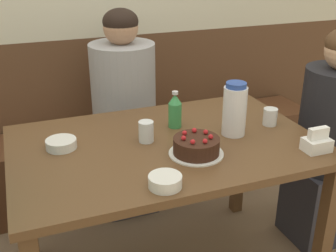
{
  "coord_description": "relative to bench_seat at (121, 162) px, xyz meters",
  "views": [
    {
      "loc": [
        -0.58,
        -1.55,
        1.55
      ],
      "look_at": [
        0.03,
        0.05,
        0.8
      ],
      "focal_mm": 45.0,
      "sensor_mm": 36.0,
      "label": 1
    }
  ],
  "objects": [
    {
      "name": "bench_seat",
      "position": [
        0.0,
        0.0,
        0.0
      ],
      "size": [
        2.67,
        0.38,
        0.46
      ],
      "color": "#56331E",
      "rests_on": "ground_plane"
    },
    {
      "name": "dining_table",
      "position": [
        0.0,
        -0.83,
        0.43
      ],
      "size": [
        1.33,
        0.86,
        0.75
      ],
      "color": "brown",
      "rests_on": "ground_plane"
    },
    {
      "name": "glass_water_tall",
      "position": [
        -0.08,
        -0.79,
        0.57
      ],
      "size": [
        0.07,
        0.07,
        0.09
      ],
      "color": "silver",
      "rests_on": "dining_table"
    },
    {
      "name": "napkin_holder",
      "position": [
        0.56,
        -1.13,
        0.56
      ],
      "size": [
        0.11,
        0.08,
        0.11
      ],
      "color": "white",
      "rests_on": "dining_table"
    },
    {
      "name": "glass_tumbler_short",
      "position": [
        0.53,
        -0.83,
        0.56
      ],
      "size": [
        0.07,
        0.07,
        0.08
      ],
      "color": "silver",
      "rests_on": "dining_table"
    },
    {
      "name": "person_pale_blue_shirt",
      "position": [
        0.92,
        -0.83,
        0.35
      ],
      "size": [
        0.35,
        0.35,
        1.19
      ],
      "rotation": [
        0.0,
        0.0,
        3.14
      ],
      "color": "#33333D",
      "rests_on": "ground_plane"
    },
    {
      "name": "person_teal_shirt",
      "position": [
        -0.0,
        -0.14,
        0.38
      ],
      "size": [
        0.37,
        0.37,
        1.23
      ],
      "rotation": [
        0.0,
        0.0,
        -1.57
      ],
      "color": "#33333D",
      "rests_on": "ground_plane"
    },
    {
      "name": "birthday_cake",
      "position": [
        0.08,
        -0.98,
        0.56
      ],
      "size": [
        0.23,
        0.23,
        0.09
      ],
      "color": "white",
      "rests_on": "dining_table"
    },
    {
      "name": "water_pitcher",
      "position": [
        0.32,
        -0.86,
        0.64
      ],
      "size": [
        0.11,
        0.11,
        0.24
      ],
      "color": "white",
      "rests_on": "dining_table"
    },
    {
      "name": "soju_bottle",
      "position": [
        0.1,
        -0.69,
        0.6
      ],
      "size": [
        0.06,
        0.06,
        0.18
      ],
      "color": "#388E4C",
      "rests_on": "dining_table"
    },
    {
      "name": "bowl_rice_small",
      "position": [
        -0.43,
        -0.73,
        0.54
      ],
      "size": [
        0.13,
        0.13,
        0.04
      ],
      "color": "white",
      "rests_on": "dining_table"
    },
    {
      "name": "bowl_soup_white",
      "position": [
        -0.13,
        -1.17,
        0.54
      ],
      "size": [
        0.12,
        0.12,
        0.04
      ],
      "color": "white",
      "rests_on": "dining_table"
    }
  ]
}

